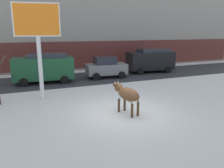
{
  "coord_description": "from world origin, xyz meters",
  "views": [
    {
      "loc": [
        -4.58,
        -9.68,
        4.03
      ],
      "look_at": [
        0.05,
        1.68,
        1.1
      ],
      "focal_mm": 35.53,
      "sensor_mm": 36.0,
      "label": 1
    }
  ],
  "objects": [
    {
      "name": "ground_plane",
      "position": [
        0.0,
        0.0,
        0.0
      ],
      "size": [
        120.0,
        120.0,
        0.0
      ],
      "primitive_type": "plane",
      "color": "white"
    },
    {
      "name": "pedestrian_near_billboard",
      "position": [
        -0.96,
        11.49,
        0.88
      ],
      "size": [
        0.36,
        0.24,
        1.73
      ],
      "color": "#282833",
      "rests_on": "ground"
    },
    {
      "name": "cow_brown",
      "position": [
        0.09,
        -0.25,
        0.99
      ],
      "size": [
        0.96,
        1.93,
        1.54
      ],
      "color": "brown",
      "rests_on": "ground"
    },
    {
      "name": "car_grey_hatchback",
      "position": [
        2.25,
        8.48,
        0.93
      ],
      "size": [
        3.62,
        2.14,
        1.86
      ],
      "color": "slate",
      "rests_on": "ground"
    },
    {
      "name": "car_black_van",
      "position": [
        7.35,
        9.33,
        1.24
      ],
      "size": [
        4.73,
        2.39,
        2.32
      ],
      "color": "black",
      "rests_on": "ground"
    },
    {
      "name": "billboard",
      "position": [
        -3.63,
        3.67,
        4.31
      ],
      "size": [
        2.52,
        0.63,
        5.56
      ],
      "color": "silver",
      "rests_on": "ground"
    },
    {
      "name": "building_facade",
      "position": [
        0.0,
        16.15,
        6.48
      ],
      "size": [
        44.0,
        6.1,
        13.0
      ],
      "color": "gray",
      "rests_on": "ground"
    },
    {
      "name": "road_strip",
      "position": [
        0.0,
        8.83,
        0.0
      ],
      "size": [
        60.0,
        5.6,
        0.01
      ],
      "primitive_type": "cube",
      "color": "#333338",
      "rests_on": "ground"
    },
    {
      "name": "car_darkgreen_van",
      "position": [
        -3.03,
        8.47,
        1.24
      ],
      "size": [
        4.73,
        2.39,
        2.32
      ],
      "color": "#194C2D",
      "rests_on": "ground"
    }
  ]
}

